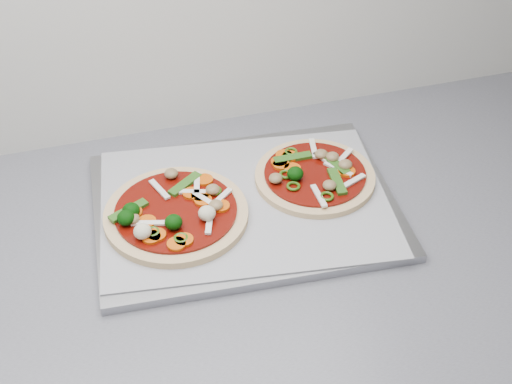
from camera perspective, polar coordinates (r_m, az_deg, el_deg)
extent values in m
cube|color=slate|center=(0.98, -3.61, -5.60)|extent=(3.60, 0.60, 0.04)
cube|color=#939499|center=(1.02, -0.91, -1.11)|extent=(0.44, 0.34, 0.01)
cube|color=#A2A1A7|center=(1.01, -0.91, -0.78)|extent=(0.44, 0.34, 0.00)
cylinder|color=#D3B280|center=(0.99, -6.40, -1.79)|extent=(0.25, 0.25, 0.01)
cylinder|color=#621304|center=(0.98, -6.43, -1.48)|extent=(0.21, 0.21, 0.00)
ellipsoid|color=olive|center=(0.97, -3.22, -1.06)|extent=(0.03, 0.03, 0.01)
torus|color=#2F540F|center=(1.00, -3.32, 0.12)|extent=(0.03, 0.03, 0.00)
torus|color=#2F540F|center=(0.95, -8.28, -3.19)|extent=(0.02, 0.02, 0.00)
cylinder|color=#CB560C|center=(0.94, -7.94, -3.42)|extent=(0.03, 0.03, 0.00)
cube|color=white|center=(1.00, -5.41, 0.02)|extent=(0.05, 0.02, 0.00)
cylinder|color=#CB560C|center=(0.99, -4.25, -0.67)|extent=(0.03, 0.03, 0.00)
ellipsoid|color=olive|center=(1.00, -3.49, 0.21)|extent=(0.02, 0.02, 0.01)
cylinder|color=#CB560C|center=(0.94, -8.37, -3.61)|extent=(0.03, 0.03, 0.00)
cylinder|color=#CB560C|center=(1.00, -4.51, -0.33)|extent=(0.04, 0.04, 0.00)
cylinder|color=#CB560C|center=(1.00, -5.18, -0.11)|extent=(0.03, 0.03, 0.00)
ellipsoid|color=olive|center=(1.03, -6.80, 1.47)|extent=(0.02, 0.02, 0.01)
cylinder|color=#CB560C|center=(1.02, -4.14, 0.98)|extent=(0.03, 0.03, 0.00)
cylinder|color=#CB560C|center=(0.98, -9.79, -1.62)|extent=(0.03, 0.03, 0.00)
cube|color=#2C5B15|center=(0.99, -10.17, -1.48)|extent=(0.06, 0.04, 0.00)
cube|color=white|center=(1.01, -7.73, 0.21)|extent=(0.02, 0.05, 0.00)
cube|color=white|center=(0.99, -4.00, -0.69)|extent=(0.03, 0.05, 0.00)
torus|color=#2F540F|center=(0.94, -6.03, -3.70)|extent=(0.03, 0.03, 0.00)
cylinder|color=#CB560C|center=(0.97, -8.71, -2.36)|extent=(0.03, 0.03, 0.00)
cube|color=#2C5B15|center=(1.02, -5.70, 0.65)|extent=(0.06, 0.05, 0.00)
cube|color=white|center=(0.96, -8.55, -2.48)|extent=(0.05, 0.02, 0.00)
ellipsoid|color=#073106|center=(0.96, -10.37, -2.05)|extent=(0.03, 0.03, 0.02)
cylinder|color=#CB560C|center=(0.98, -2.84, -1.13)|extent=(0.03, 0.03, 0.00)
ellipsoid|color=#073106|center=(0.95, -6.62, -2.41)|extent=(0.02, 0.02, 0.02)
ellipsoid|color=olive|center=(0.97, -9.87, -2.10)|extent=(0.02, 0.02, 0.01)
cube|color=white|center=(0.96, -3.74, -2.38)|extent=(0.02, 0.05, 0.00)
cylinder|color=#CB560C|center=(0.93, -5.78, -3.83)|extent=(0.03, 0.03, 0.00)
ellipsoid|color=beige|center=(0.94, -9.07, -3.13)|extent=(0.03, 0.03, 0.02)
cylinder|color=#CB560C|center=(0.93, -6.39, -4.15)|extent=(0.03, 0.03, 0.00)
cube|color=white|center=(1.02, -4.75, 0.73)|extent=(0.02, 0.05, 0.00)
ellipsoid|color=beige|center=(0.96, -3.94, -1.71)|extent=(0.03, 0.03, 0.02)
ellipsoid|color=#073106|center=(0.97, -9.96, -1.46)|extent=(0.03, 0.03, 0.02)
cube|color=white|center=(0.99, -2.86, -0.51)|extent=(0.04, 0.04, 0.00)
cylinder|color=#D3B280|center=(1.05, 4.73, 1.22)|extent=(0.23, 0.23, 0.01)
cylinder|color=#621304|center=(1.04, 4.74, 1.49)|extent=(0.20, 0.20, 0.00)
torus|color=#2F540F|center=(1.08, 2.82, 3.23)|extent=(0.02, 0.02, 0.00)
cube|color=white|center=(1.05, 6.61, 1.85)|extent=(0.03, 0.04, 0.00)
ellipsoid|color=olive|center=(1.07, 6.13, 2.81)|extent=(0.03, 0.03, 0.01)
cylinder|color=#CB560C|center=(1.07, 2.24, 2.96)|extent=(0.03, 0.03, 0.00)
torus|color=#2F540F|center=(1.03, 2.40, 1.42)|extent=(0.03, 0.03, 0.00)
cube|color=#2C5B15|center=(1.07, 2.95, 2.75)|extent=(0.06, 0.01, 0.00)
cube|color=white|center=(1.07, 5.65, 2.56)|extent=(0.03, 0.05, 0.00)
cylinder|color=#CB560C|center=(1.07, 2.78, 2.86)|extent=(0.03, 0.03, 0.00)
torus|color=#2F540F|center=(1.01, 3.01, 0.47)|extent=(0.03, 0.03, 0.00)
cylinder|color=#CB560C|center=(1.05, 2.94, 1.88)|extent=(0.03, 0.03, 0.00)
ellipsoid|color=olive|center=(1.07, 5.23, 3.03)|extent=(0.03, 0.03, 0.01)
ellipsoid|color=#073106|center=(1.02, 3.16, 1.48)|extent=(0.03, 0.03, 0.02)
ellipsoid|color=olive|center=(1.01, 5.90, 0.54)|extent=(0.02, 0.02, 0.01)
cylinder|color=#CB560C|center=(1.05, 2.03, 2.20)|extent=(0.03, 0.03, 0.00)
cube|color=#2C5B15|center=(1.03, 6.50, 0.86)|extent=(0.02, 0.06, 0.00)
cube|color=white|center=(1.03, 7.71, 0.83)|extent=(0.05, 0.03, 0.00)
cylinder|color=#CB560C|center=(1.05, 6.81, 1.74)|extent=(0.03, 0.03, 0.00)
cube|color=white|center=(1.07, 7.03, 2.79)|extent=(0.04, 0.04, 0.00)
ellipsoid|color=olive|center=(1.05, 7.18, 2.19)|extent=(0.03, 0.03, 0.01)
cube|color=white|center=(1.00, 5.04, -0.31)|extent=(0.01, 0.05, 0.00)
torus|color=#2F540F|center=(1.00, 5.68, -0.36)|extent=(0.03, 0.03, 0.00)
ellipsoid|color=olive|center=(1.05, 7.13, 2.19)|extent=(0.02, 0.02, 0.01)
cylinder|color=#CB560C|center=(1.05, 7.28, 1.64)|extent=(0.03, 0.03, 0.00)
torus|color=#2F540F|center=(1.07, 5.99, 2.79)|extent=(0.02, 0.02, 0.00)
cube|color=white|center=(1.09, 4.62, 3.49)|extent=(0.02, 0.05, 0.00)
cube|color=#2C5B15|center=(1.06, 6.31, 2.28)|extent=(0.03, 0.06, 0.00)
ellipsoid|color=olive|center=(1.02, 1.59, 1.11)|extent=(0.03, 0.03, 0.01)
cylinder|color=#CB560C|center=(1.06, 1.87, 2.41)|extent=(0.03, 0.03, 0.00)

